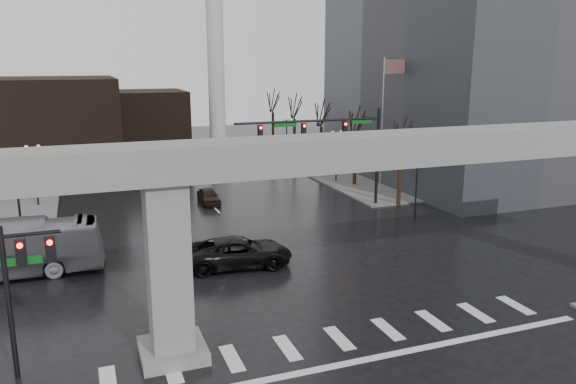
# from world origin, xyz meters

# --- Properties ---
(ground) EXTENTS (160.00, 160.00, 0.00)m
(ground) POSITION_xyz_m (0.00, 0.00, 0.00)
(ground) COLOR black
(ground) RESTS_ON ground
(sidewalk_ne) EXTENTS (28.00, 36.00, 0.15)m
(sidewalk_ne) POSITION_xyz_m (26.00, 36.00, 0.07)
(sidewalk_ne) COLOR slate
(sidewalk_ne) RESTS_ON ground
(elevated_guideway) EXTENTS (48.00, 2.60, 8.70)m
(elevated_guideway) POSITION_xyz_m (1.26, 0.00, 6.88)
(elevated_guideway) COLOR gray
(elevated_guideway) RESTS_ON ground
(building_far_left) EXTENTS (16.00, 14.00, 10.00)m
(building_far_left) POSITION_xyz_m (-14.00, 42.00, 5.00)
(building_far_left) COLOR black
(building_far_left) RESTS_ON ground
(building_far_mid) EXTENTS (10.00, 10.00, 8.00)m
(building_far_mid) POSITION_xyz_m (-2.00, 52.00, 4.00)
(building_far_mid) COLOR black
(building_far_mid) RESTS_ON ground
(smokestack) EXTENTS (3.60, 3.60, 30.00)m
(smokestack) POSITION_xyz_m (6.00, 46.00, 13.35)
(smokestack) COLOR beige
(smokestack) RESTS_ON ground
(signal_mast_arm) EXTENTS (12.12, 0.43, 8.00)m
(signal_mast_arm) POSITION_xyz_m (8.99, 18.80, 5.83)
(signal_mast_arm) COLOR black
(signal_mast_arm) RESTS_ON ground
(signal_left_pole) EXTENTS (2.30, 0.30, 6.00)m
(signal_left_pole) POSITION_xyz_m (-12.25, 0.50, 4.07)
(signal_left_pole) COLOR black
(signal_left_pole) RESTS_ON ground
(flagpole_assembly) EXTENTS (2.06, 0.12, 12.00)m
(flagpole_assembly) POSITION_xyz_m (15.29, 22.00, 7.53)
(flagpole_assembly) COLOR silver
(flagpole_assembly) RESTS_ON ground
(lamp_right_0) EXTENTS (1.22, 0.32, 5.11)m
(lamp_right_0) POSITION_xyz_m (13.50, 14.00, 3.47)
(lamp_right_0) COLOR black
(lamp_right_0) RESTS_ON ground
(lamp_right_1) EXTENTS (1.22, 0.32, 5.11)m
(lamp_right_1) POSITION_xyz_m (13.50, 28.00, 3.47)
(lamp_right_1) COLOR black
(lamp_right_1) RESTS_ON ground
(lamp_right_2) EXTENTS (1.22, 0.32, 5.11)m
(lamp_right_2) POSITION_xyz_m (13.50, 42.00, 3.47)
(lamp_right_2) COLOR black
(lamp_right_2) RESTS_ON ground
(lamp_left_0) EXTENTS (1.22, 0.32, 5.11)m
(lamp_left_0) POSITION_xyz_m (-13.50, 14.00, 3.47)
(lamp_left_0) COLOR black
(lamp_left_0) RESTS_ON ground
(lamp_left_1) EXTENTS (1.22, 0.32, 5.11)m
(lamp_left_1) POSITION_xyz_m (-13.50, 28.00, 3.47)
(lamp_left_1) COLOR black
(lamp_left_1) RESTS_ON ground
(lamp_left_2) EXTENTS (1.22, 0.32, 5.11)m
(lamp_left_2) POSITION_xyz_m (-13.50, 42.00, 3.47)
(lamp_left_2) COLOR black
(lamp_left_2) RESTS_ON ground
(tree_right_0) EXTENTS (1.09, 1.58, 7.50)m
(tree_right_0) POSITION_xyz_m (14.53, 18.02, 2.79)
(tree_right_0) COLOR black
(tree_right_0) RESTS_ON ground
(tree_right_1) EXTENTS (1.09, 1.61, 7.67)m
(tree_right_1) POSITION_xyz_m (14.53, 26.02, 2.85)
(tree_right_1) COLOR black
(tree_right_1) RESTS_ON ground
(tree_right_2) EXTENTS (1.10, 1.63, 7.85)m
(tree_right_2) POSITION_xyz_m (14.53, 34.02, 2.91)
(tree_right_2) COLOR black
(tree_right_2) RESTS_ON ground
(tree_right_3) EXTENTS (1.11, 1.66, 8.02)m
(tree_right_3) POSITION_xyz_m (14.53, 42.02, 2.98)
(tree_right_3) COLOR black
(tree_right_3) RESTS_ON ground
(tree_right_4) EXTENTS (1.12, 1.69, 8.19)m
(tree_right_4) POSITION_xyz_m (14.53, 50.02, 3.04)
(tree_right_4) COLOR black
(tree_right_4) RESTS_ON ground
(pickup_truck) EXTENTS (6.49, 3.55, 1.73)m
(pickup_truck) POSITION_xyz_m (-1.73, 8.94, 0.86)
(pickup_truck) COLOR black
(pickup_truck) RESTS_ON ground
(far_car) EXTENTS (1.55, 3.77, 1.28)m
(far_car) POSITION_xyz_m (-0.14, 24.07, 0.64)
(far_car) COLOR black
(far_car) RESTS_ON ground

